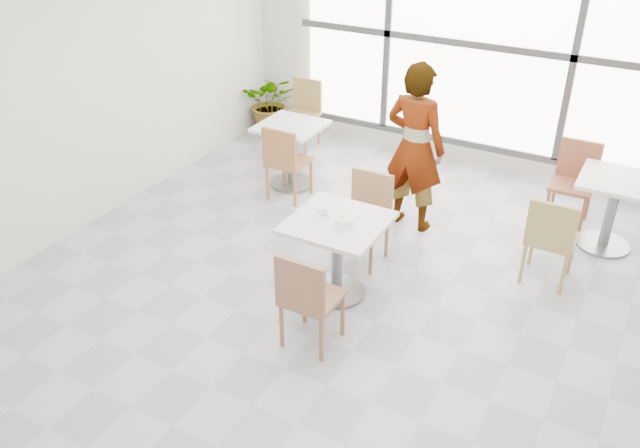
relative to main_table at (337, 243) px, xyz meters
The scene contains 17 objects.
floor 0.57m from the main_table, 62.12° to the right, with size 7.00×7.00×0.00m, color #9E9EA5.
wall_back 3.45m from the main_table, 88.18° to the left, with size 6.00×6.00×0.00m, color silver.
wall_left 3.06m from the main_table, behind, with size 7.00×7.00×0.00m, color silver.
window 3.38m from the main_table, 88.15° to the left, with size 4.60×0.07×2.52m.
main_table is the anchor object (origin of this frame).
chair_near 0.77m from the main_table, 80.05° to the right, with size 0.42×0.42×0.87m.
chair_far 0.68m from the main_table, 93.38° to the left, with size 0.42×0.42×0.87m.
oatmeal_bowl 0.29m from the main_table, 28.50° to the right, with size 0.21×0.21×0.09m.
coffee_cup 0.31m from the main_table, 168.99° to the left, with size 0.16×0.13×0.07m.
person 1.53m from the main_table, 86.26° to the left, with size 0.64×0.42×1.75m, color black.
bg_table_left 2.24m from the main_table, 131.30° to the left, with size 0.70×0.70×0.75m.
bg_table_right 2.82m from the main_table, 45.40° to the left, with size 0.70×0.70×0.75m.
bg_chair_left_near 1.89m from the main_table, 135.39° to the left, with size 0.42×0.42×0.87m.
bg_chair_left_far 3.42m from the main_table, 125.09° to the left, with size 0.42×0.42×0.87m.
bg_chair_right_near 1.91m from the main_table, 33.77° to the left, with size 0.42×0.42×0.87m.
bg_chair_right_far 2.85m from the main_table, 57.27° to the left, with size 0.42×0.42×0.87m.
plant_left 3.97m from the main_table, 130.84° to the left, with size 0.73×0.63×0.81m, color #447F3D.
Camera 1 is at (2.10, -4.11, 3.53)m, focal length 37.02 mm.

